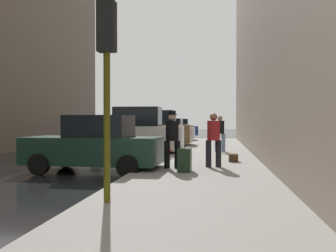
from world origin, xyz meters
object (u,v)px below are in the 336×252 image
(fire_hydrant, at_px, (166,149))
(traffic_light, at_px, (107,57))
(pedestrian_with_fedora, at_px, (172,136))
(parked_dark_green_sedan, at_px, (95,145))
(parked_blue_sedan, at_px, (176,129))
(rolling_suitcase, at_px, (185,160))
(parked_white_van, at_px, (135,133))
(pedestrian_in_jeans, at_px, (220,132))
(duffel_bag, at_px, (233,158))
(pedestrian_in_red_jacket, at_px, (214,137))
(parked_bronze_suv, at_px, (155,130))
(parked_silver_sedan, at_px, (167,131))

(fire_hydrant, distance_m, traffic_light, 8.58)
(pedestrian_with_fedora, bearing_deg, parked_dark_green_sedan, -178.96)
(parked_blue_sedan, bearing_deg, rolling_suitcase, -83.20)
(parked_white_van, bearing_deg, fire_hydrant, -51.76)
(parked_blue_sedan, height_order, traffic_light, traffic_light)
(pedestrian_in_jeans, distance_m, duffel_bag, 4.40)
(parked_dark_green_sedan, height_order, pedestrian_with_fedora, pedestrian_with_fedora)
(parked_dark_green_sedan, relative_size, pedestrian_with_fedora, 2.40)
(parked_blue_sedan, xyz_separation_m, rolling_suitcase, (2.88, -24.20, -0.36))
(fire_hydrant, bearing_deg, pedestrian_in_jeans, 55.43)
(pedestrian_in_jeans, xyz_separation_m, duffel_bag, (0.44, -4.30, -0.81))
(parked_dark_green_sedan, relative_size, fire_hydrant, 6.06)
(pedestrian_in_red_jacket, bearing_deg, parked_bronze_suv, 108.80)
(parked_bronze_suv, bearing_deg, parked_blue_sedan, 90.00)
(parked_dark_green_sedan, relative_size, pedestrian_in_red_jacket, 2.50)
(parked_silver_sedan, bearing_deg, pedestrian_in_jeans, -69.79)
(parked_white_van, height_order, pedestrian_in_red_jacket, parked_white_van)
(pedestrian_with_fedora, xyz_separation_m, rolling_suitcase, (0.44, -0.68, -0.65))
(parked_bronze_suv, relative_size, fire_hydrant, 6.62)
(parked_dark_green_sedan, bearing_deg, pedestrian_in_jeans, 58.81)
(parked_white_van, height_order, pedestrian_with_fedora, parked_white_van)
(pedestrian_in_jeans, distance_m, pedestrian_in_red_jacket, 5.98)
(parked_white_van, height_order, duffel_bag, parked_white_van)
(pedestrian_in_red_jacket, distance_m, rolling_suitcase, 1.56)
(parked_dark_green_sedan, distance_m, parked_blue_sedan, 23.57)
(parked_white_van, height_order, fire_hydrant, parked_white_van)
(traffic_light, bearing_deg, pedestrian_with_fedora, 83.18)
(parked_blue_sedan, height_order, pedestrian_with_fedora, pedestrian_with_fedora)
(parked_dark_green_sedan, relative_size, parked_silver_sedan, 1.00)
(parked_bronze_suv, bearing_deg, duffel_bag, -64.47)
(traffic_light, relative_size, duffel_bag, 8.18)
(parked_silver_sedan, relative_size, fire_hydrant, 6.05)
(rolling_suitcase, bearing_deg, parked_dark_green_sedan, 167.57)
(parked_blue_sedan, bearing_deg, fire_hydrant, -84.89)
(parked_bronze_suv, height_order, duffel_bag, parked_bronze_suv)
(fire_hydrant, bearing_deg, parked_white_van, 128.24)
(parked_blue_sedan, distance_m, traffic_light, 28.56)
(pedestrian_in_jeans, relative_size, rolling_suitcase, 1.64)
(fire_hydrant, height_order, duffel_bag, fire_hydrant)
(traffic_light, distance_m, pedestrian_with_fedora, 5.20)
(parked_bronze_suv, height_order, pedestrian_with_fedora, parked_bronze_suv)
(parked_silver_sedan, height_order, duffel_bag, parked_silver_sedan)
(fire_hydrant, xyz_separation_m, traffic_light, (0.05, -8.27, 2.26))
(parked_bronze_suv, bearing_deg, pedestrian_with_fedora, -77.88)
(parked_silver_sedan, relative_size, traffic_light, 1.18)
(traffic_light, relative_size, pedestrian_in_red_jacket, 2.11)
(parked_silver_sedan, distance_m, fire_hydrant, 13.96)
(pedestrian_in_jeans, bearing_deg, traffic_light, -100.43)
(parked_silver_sedan, bearing_deg, pedestrian_with_fedora, -81.93)
(parked_blue_sedan, distance_m, rolling_suitcase, 24.38)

